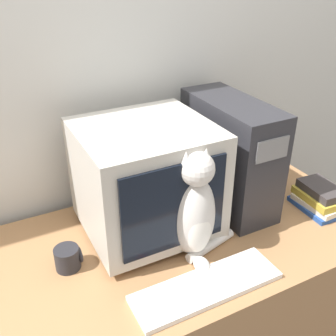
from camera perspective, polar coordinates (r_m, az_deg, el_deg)
name	(u,v)px	position (r m, az deg, el deg)	size (l,w,h in m)	color
wall_back	(121,81)	(1.60, -6.83, 12.38)	(7.00, 0.05, 2.50)	silver
desk	(172,313)	(1.73, 0.64, -20.31)	(1.58, 0.76, 0.78)	#9E7047
crt_monitor	(146,179)	(1.40, -3.16, -1.63)	(0.45, 0.43, 0.41)	#BCB7AD
computer_tower	(229,154)	(1.58, 8.88, 2.05)	(0.19, 0.47, 0.44)	#28282D
keyboard	(207,286)	(1.28, 5.64, -16.73)	(0.48, 0.15, 0.02)	silver
cat	(193,210)	(1.30, 3.70, -6.15)	(0.26, 0.23, 0.41)	silver
book_stack	(320,198)	(1.71, 21.13, -4.08)	(0.16, 0.21, 0.10)	#234793
pen	(149,294)	(1.26, -2.76, -17.77)	(0.14, 0.05, 0.01)	maroon
mug	(68,258)	(1.37, -14.30, -12.55)	(0.09, 0.08, 0.08)	#232328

